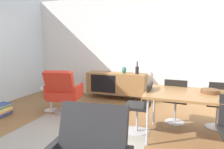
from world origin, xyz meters
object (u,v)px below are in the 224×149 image
(vase_cobalt, at_px, (124,70))
(side_table_round, at_px, (51,96))
(dining_chair_back_right, at_px, (219,103))
(wooden_bowl_on_table, at_px, (210,91))
(sideboard, at_px, (116,83))
(dining_table, at_px, (201,97))
(magazine_stack, at_px, (1,110))
(lounge_chair_red, at_px, (63,91))
(dining_chair_back_left, at_px, (175,99))
(vase_sculptural_dark, at_px, (137,70))
(fruit_bowl, at_px, (50,86))
(dining_chair_near_window, at_px, (141,105))

(vase_cobalt, xyz_separation_m, side_table_round, (-1.32, -1.37, -0.49))
(dining_chair_back_right, bearing_deg, wooden_bowl_on_table, -115.13)
(sideboard, height_order, dining_table, dining_table)
(magazine_stack, bearing_deg, lounge_chair_red, 30.12)
(dining_table, height_order, dining_chair_back_left, dining_chair_back_left)
(vase_sculptural_dark, height_order, dining_table, vase_sculptural_dark)
(sideboard, distance_m, dining_table, 2.63)
(side_table_round, bearing_deg, dining_chair_back_right, 2.32)
(vase_cobalt, relative_size, fruit_bowl, 0.88)
(dining_chair_back_right, bearing_deg, dining_chair_near_window, -155.66)
(vase_cobalt, xyz_separation_m, dining_chair_near_window, (0.80, -1.79, -0.34))
(wooden_bowl_on_table, relative_size, fruit_bowl, 1.30)
(wooden_bowl_on_table, relative_size, dining_chair_near_window, 0.30)
(wooden_bowl_on_table, distance_m, dining_chair_back_right, 0.60)
(dining_chair_back_right, relative_size, side_table_round, 1.65)
(sideboard, xyz_separation_m, wooden_bowl_on_table, (2.04, -1.70, 0.33))
(lounge_chair_red, height_order, side_table_round, lounge_chair_red)
(vase_sculptural_dark, bearing_deg, dining_chair_back_left, -51.30)
(dining_chair_back_right, height_order, lounge_chair_red, lounge_chair_red)
(vase_sculptural_dark, bearing_deg, dining_chair_back_right, -36.08)
(vase_cobalt, bearing_deg, wooden_bowl_on_table, -43.20)
(dining_chair_back_right, height_order, side_table_round, dining_chair_back_right)
(dining_chair_back_left, bearing_deg, side_table_round, -177.06)
(dining_table, distance_m, dining_chair_near_window, 0.92)
(magazine_stack, bearing_deg, dining_table, 3.53)
(dining_chair_back_left, bearing_deg, vase_cobalt, 137.34)
(dining_chair_back_left, xyz_separation_m, fruit_bowl, (-2.66, -0.14, 0.09))
(dining_table, bearing_deg, vase_cobalt, 133.36)
(side_table_round, distance_m, magazine_stack, 1.02)
(vase_sculptural_dark, height_order, fruit_bowl, vase_sculptural_dark)
(dining_chair_back_right, relative_size, magazine_stack, 2.15)
(dining_chair_back_right, relative_size, lounge_chair_red, 0.90)
(vase_cobalt, bearing_deg, lounge_chair_red, -125.27)
(wooden_bowl_on_table, height_order, lounge_chair_red, lounge_chair_red)
(dining_chair_back_right, bearing_deg, sideboard, 151.48)
(dining_chair_back_right, xyz_separation_m, magazine_stack, (-4.12, -0.79, -0.34))
(lounge_chair_red, bearing_deg, dining_chair_back_right, 2.91)
(lounge_chair_red, distance_m, magazine_stack, 1.32)
(dining_chair_near_window, bearing_deg, dining_chair_back_right, 24.34)
(lounge_chair_red, xyz_separation_m, side_table_round, (-0.34, 0.02, -0.15))
(magazine_stack, bearing_deg, vase_cobalt, 44.21)
(sideboard, relative_size, lounge_chair_red, 1.69)
(dining_chair_near_window, bearing_deg, side_table_round, 168.70)
(lounge_chair_red, bearing_deg, dining_chair_back_left, 3.80)
(dining_table, bearing_deg, magazine_stack, -176.47)
(dining_table, bearing_deg, dining_chair_back_left, 122.38)
(sideboard, relative_size, dining_chair_back_left, 1.87)
(lounge_chair_red, relative_size, magazine_stack, 2.38)
(sideboard, xyz_separation_m, dining_chair_back_left, (1.56, -1.23, 0.03))
(sideboard, bearing_deg, fruit_bowl, -128.80)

